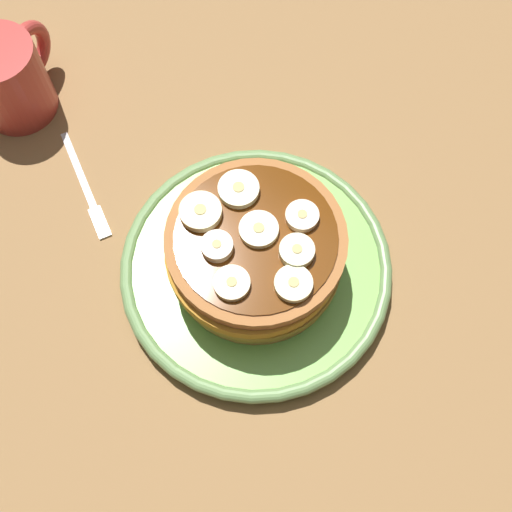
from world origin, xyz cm
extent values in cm
cube|color=olive|center=(0.00, 0.00, -1.50)|extent=(140.00, 140.00, 3.00)
cylinder|color=#72B74C|center=(0.00, 0.00, 0.87)|extent=(24.53, 24.53, 1.74)
torus|color=#658B50|center=(0.00, 0.00, 1.48)|extent=(25.02, 25.02, 1.22)
cylinder|color=tan|center=(0.27, 0.09, 2.36)|extent=(15.00, 15.00, 1.23)
cylinder|color=olive|center=(-0.22, 0.07, 3.60)|extent=(15.32, 15.32, 1.23)
cylinder|color=#B08438|center=(0.31, -0.17, 4.83)|extent=(14.99, 14.99, 1.23)
cylinder|color=#AD7423|center=(-0.58, -0.46, 6.06)|extent=(14.95, 14.95, 1.23)
cylinder|color=#A76736|center=(0.12, -0.45, 7.30)|extent=(15.30, 15.30, 1.23)
cylinder|color=#592B0A|center=(0.00, 0.00, 8.00)|extent=(13.65, 13.65, 0.16)
cylinder|color=#F3F1C4|center=(0.54, 0.15, 8.29)|extent=(3.30, 3.30, 0.74)
cylinder|color=tan|center=(0.54, 0.15, 8.70)|extent=(0.92, 0.92, 0.08)
cylinder|color=#F5EABA|center=(-4.65, 0.29, 8.29)|extent=(2.97, 2.97, 0.75)
cylinder|color=tan|center=(-4.65, 0.29, 8.71)|extent=(0.83, 0.83, 0.08)
cylinder|color=#F1EEB5|center=(-2.67, -4.47, 8.32)|extent=(3.09, 3.09, 0.80)
cylinder|color=tan|center=(-2.67, -4.47, 8.76)|extent=(0.87, 0.87, 0.08)
cylinder|color=#EFE1C6|center=(-2.28, 2.44, 8.40)|extent=(2.66, 2.66, 0.97)
cylinder|color=tan|center=(-2.28, 2.44, 8.93)|extent=(0.75, 0.75, 0.08)
cylinder|color=#FAE6C3|center=(3.15, -2.77, 8.31)|extent=(2.82, 2.82, 0.79)
cylinder|color=tan|center=(3.15, -2.77, 8.74)|extent=(0.79, 0.79, 0.08)
cylinder|color=#EEF2C4|center=(3.26, 3.10, 8.33)|extent=(3.53, 3.53, 0.82)
cylinder|color=tan|center=(3.26, 3.10, 8.78)|extent=(0.99, 0.99, 0.08)
cylinder|color=beige|center=(0.26, -3.62, 8.41)|extent=(2.91, 2.91, 0.99)
cylinder|color=tan|center=(0.26, -3.62, 8.94)|extent=(0.81, 0.81, 0.08)
cylinder|color=#FAF1B7|center=(0.38, 5.06, 8.37)|extent=(3.57, 3.57, 0.91)
cylinder|color=tan|center=(0.38, 5.06, 8.87)|extent=(1.00, 1.00, 0.08)
cylinder|color=#B23833|center=(7.05, 30.46, 4.19)|extent=(7.79, 7.79, 8.39)
torus|color=#B23833|center=(11.14, 30.46, 4.19)|extent=(6.10, 1.40, 6.10)
cube|color=silver|center=(2.70, 20.88, 0.25)|extent=(6.74, 7.65, 0.50)
cube|color=silver|center=(-1.55, 15.96, 0.25)|extent=(3.24, 3.47, 0.50)
camera|label=1|loc=(-19.97, -9.07, 55.15)|focal=44.33mm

